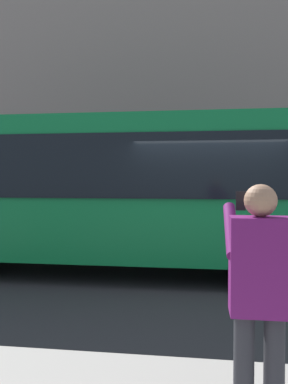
# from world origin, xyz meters

# --- Properties ---
(ground_plane) EXTENTS (60.00, 60.00, 0.00)m
(ground_plane) POSITION_xyz_m (0.00, 0.00, 0.00)
(ground_plane) COLOR #2B2B2D
(building_facade_far) EXTENTS (28.00, 1.55, 12.00)m
(building_facade_far) POSITION_xyz_m (-0.02, -6.80, 5.99)
(building_facade_far) COLOR gray
(building_facade_far) RESTS_ON ground_plane
(red_bus) EXTENTS (9.05, 2.54, 3.08)m
(red_bus) POSITION_xyz_m (2.08, -0.48, 1.68)
(red_bus) COLOR #0F7238
(red_bus) RESTS_ON ground_plane
(pedestrian_photographer) EXTENTS (0.53, 0.52, 1.70)m
(pedestrian_photographer) POSITION_xyz_m (-0.26, 4.57, 1.14)
(pedestrian_photographer) COLOR #2D2D33
(pedestrian_photographer) RESTS_ON sidewalk_curb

